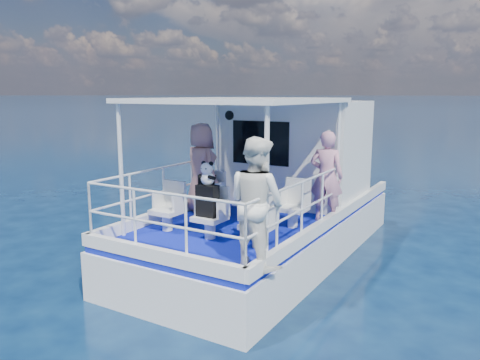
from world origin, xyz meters
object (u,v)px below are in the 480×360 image
(passenger_port_fwd, at_px, (201,168))
(passenger_stbd_aft, at_px, (256,202))
(backpack_center, at_px, (208,201))
(panda, at_px, (207,173))

(passenger_port_fwd, relative_size, passenger_stbd_aft, 1.00)
(passenger_port_fwd, height_order, backpack_center, passenger_port_fwd)
(passenger_port_fwd, bearing_deg, panda, 151.13)
(backpack_center, bearing_deg, panda, 17.40)
(passenger_port_fwd, xyz_separation_m, panda, (1.12, -1.41, 0.20))
(passenger_stbd_aft, xyz_separation_m, panda, (-1.26, 0.66, 0.20))
(backpack_center, xyz_separation_m, panda, (0.00, 0.00, 0.45))
(passenger_port_fwd, height_order, panda, passenger_port_fwd)
(backpack_center, bearing_deg, passenger_stbd_aft, -27.40)
(backpack_center, bearing_deg, passenger_port_fwd, 128.37)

